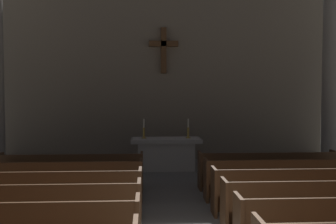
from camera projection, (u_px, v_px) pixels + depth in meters
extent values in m
cube|color=brown|center=(9.00, 221.00, 5.31)|extent=(3.43, 0.05, 0.50)
cube|color=brown|center=(36.00, 212.00, 6.58)|extent=(3.43, 0.40, 0.05)
cube|color=brown|center=(32.00, 200.00, 6.34)|extent=(3.43, 0.05, 0.50)
cube|color=brown|center=(39.00, 222.00, 6.77)|extent=(3.43, 0.04, 0.40)
cube|color=brown|center=(139.00, 208.00, 6.65)|extent=(0.06, 0.50, 0.95)
cube|color=brown|center=(51.00, 196.00, 7.61)|extent=(3.43, 0.40, 0.05)
cube|color=brown|center=(48.00, 185.00, 7.38)|extent=(3.43, 0.05, 0.50)
cube|color=brown|center=(53.00, 205.00, 7.81)|extent=(3.43, 0.04, 0.40)
cube|color=brown|center=(140.00, 192.00, 7.69)|extent=(0.06, 0.50, 0.95)
cube|color=brown|center=(63.00, 184.00, 8.65)|extent=(3.43, 0.40, 0.05)
cube|color=brown|center=(60.00, 173.00, 8.41)|extent=(3.43, 0.05, 0.50)
cube|color=brown|center=(64.00, 191.00, 8.84)|extent=(3.43, 0.04, 0.40)
cube|color=brown|center=(141.00, 181.00, 8.72)|extent=(0.06, 0.50, 0.95)
cube|color=brown|center=(72.00, 174.00, 9.68)|extent=(3.43, 0.40, 0.05)
cube|color=brown|center=(70.00, 165.00, 9.45)|extent=(3.43, 0.05, 0.50)
cube|color=brown|center=(73.00, 181.00, 9.87)|extent=(3.43, 0.04, 0.40)
cube|color=brown|center=(142.00, 171.00, 9.75)|extent=(0.06, 0.50, 0.95)
cube|color=brown|center=(0.00, 173.00, 9.57)|extent=(0.06, 0.50, 0.95)
cube|color=brown|center=(322.00, 207.00, 6.84)|extent=(3.43, 0.40, 0.05)
cube|color=brown|center=(328.00, 195.00, 6.61)|extent=(3.43, 0.05, 0.50)
cube|color=brown|center=(317.00, 217.00, 7.04)|extent=(3.43, 0.04, 0.40)
cube|color=brown|center=(224.00, 207.00, 6.73)|extent=(0.06, 0.50, 0.95)
cube|color=brown|center=(299.00, 192.00, 7.88)|extent=(3.43, 0.40, 0.05)
cube|color=brown|center=(304.00, 182.00, 7.64)|extent=(3.43, 0.05, 0.50)
cube|color=brown|center=(296.00, 201.00, 8.07)|extent=(3.43, 0.04, 0.40)
cube|color=brown|center=(214.00, 191.00, 7.76)|extent=(0.06, 0.50, 0.95)
cube|color=brown|center=(282.00, 181.00, 8.91)|extent=(3.43, 0.40, 0.05)
cube|color=brown|center=(285.00, 171.00, 8.68)|extent=(3.43, 0.05, 0.50)
cube|color=brown|center=(279.00, 189.00, 9.10)|extent=(3.43, 0.04, 0.40)
cube|color=brown|center=(206.00, 180.00, 8.80)|extent=(0.06, 0.50, 0.95)
cube|color=brown|center=(268.00, 172.00, 9.95)|extent=(3.43, 0.40, 0.05)
cube|color=brown|center=(270.00, 163.00, 9.71)|extent=(3.43, 0.05, 0.50)
cube|color=brown|center=(265.00, 179.00, 10.14)|extent=(3.43, 0.04, 0.40)
cube|color=brown|center=(200.00, 171.00, 9.83)|extent=(0.06, 0.50, 0.95)
cube|color=brown|center=(334.00, 169.00, 10.02)|extent=(0.06, 0.50, 0.95)
cube|color=#9E998E|center=(333.00, 167.00, 12.20)|extent=(1.09, 1.09, 0.20)
cylinder|color=#9E998E|center=(335.00, 70.00, 12.05)|extent=(0.78, 0.78, 6.30)
cube|color=#BCB7AD|center=(166.00, 156.00, 12.30)|extent=(1.76, 0.72, 0.88)
cube|color=#BCB7AD|center=(166.00, 140.00, 12.28)|extent=(2.20, 0.90, 0.12)
cube|color=silver|center=(166.00, 138.00, 12.28)|extent=(2.09, 0.86, 0.01)
cylinder|color=#B79338|center=(144.00, 138.00, 12.24)|extent=(0.16, 0.16, 0.02)
cylinder|color=#B79338|center=(144.00, 133.00, 12.23)|extent=(0.07, 0.07, 0.34)
cylinder|color=silver|center=(144.00, 123.00, 12.21)|extent=(0.04, 0.04, 0.28)
cylinder|color=#B79338|center=(188.00, 138.00, 12.31)|extent=(0.16, 0.16, 0.02)
cylinder|color=#B79338|center=(188.00, 133.00, 12.30)|extent=(0.07, 0.07, 0.34)
cylinder|color=silver|center=(188.00, 123.00, 12.29)|extent=(0.04, 0.04, 0.28)
cube|color=gray|center=(163.00, 61.00, 14.17)|extent=(11.72, 0.25, 7.19)
cube|color=brown|center=(164.00, 51.00, 13.93)|extent=(0.19, 0.19, 1.62)
cube|color=brown|center=(164.00, 44.00, 13.91)|extent=(1.04, 0.19, 0.19)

